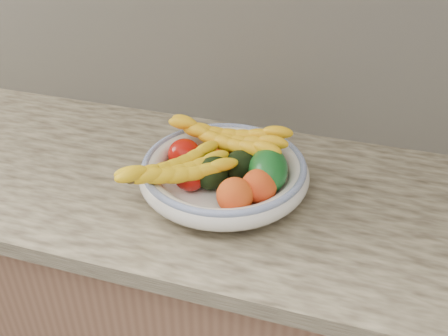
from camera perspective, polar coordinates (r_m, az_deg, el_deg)
kitchen_counter at (r=1.49m, az=0.30°, el=-15.60°), size 2.44×0.66×1.40m
fruit_bowl at (r=1.14m, az=-0.00°, el=-0.48°), size 0.39×0.39×0.08m
clementine_back_left at (r=1.22m, az=-0.19°, el=2.15°), size 0.07×0.07×0.05m
clementine_back_right at (r=1.21m, az=2.95°, el=1.86°), size 0.06×0.06×0.05m
clementine_back_mid at (r=1.19m, az=0.27°, el=1.52°), size 0.07×0.07×0.05m
tomato_left at (r=1.19m, az=-4.56°, el=1.65°), size 0.09×0.09×0.07m
tomato_near_left at (r=1.11m, az=-3.90°, el=-0.96°), size 0.08×0.08×0.06m
avocado_center at (r=1.12m, az=-1.33°, el=-0.34°), size 0.08×0.11×0.07m
avocado_right at (r=1.14m, az=2.21°, el=0.44°), size 0.13×0.12×0.07m
green_mango at (r=1.10m, az=5.06°, el=-0.24°), size 0.14×0.16×0.12m
peach_front at (r=1.04m, az=1.24°, el=-3.17°), size 0.09×0.09×0.08m
peach_right at (r=1.07m, az=4.01°, el=-2.13°), size 0.08×0.08×0.08m
banana_bunch_back at (r=1.18m, az=0.31°, el=3.13°), size 0.32×0.14×0.09m
banana_bunch_front at (r=1.09m, az=-5.60°, el=-0.56°), size 0.27×0.28×0.08m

